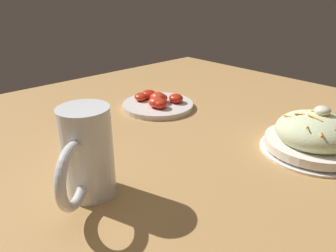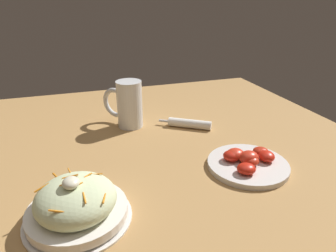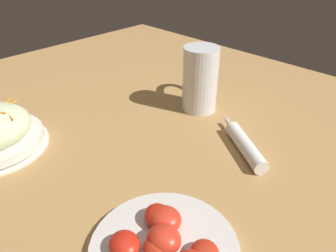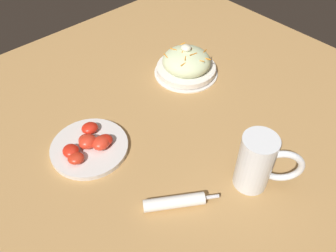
{
  "view_description": "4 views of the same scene",
  "coord_description": "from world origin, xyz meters",
  "views": [
    {
      "loc": [
        -0.47,
        -0.42,
        0.33
      ],
      "look_at": [
        -0.05,
        0.05,
        0.05
      ],
      "focal_mm": 33.11,
      "sensor_mm": 36.0,
      "label": 1
    },
    {
      "loc": [
        0.69,
        -0.16,
        0.43
      ],
      "look_at": [
        -0.06,
        0.08,
        0.07
      ],
      "focal_mm": 32.11,
      "sensor_mm": 36.0,
      "label": 2
    },
    {
      "loc": [
        0.31,
        0.46,
        0.4
      ],
      "look_at": [
        -0.07,
        0.09,
        0.07
      ],
      "focal_mm": 34.46,
      "sensor_mm": 36.0,
      "label": 3
    },
    {
      "loc": [
        -0.49,
        0.5,
        0.72
      ],
      "look_at": [
        -0.02,
        0.08,
        0.07
      ],
      "focal_mm": 36.37,
      "sensor_mm": 36.0,
      "label": 4
    }
  ],
  "objects": [
    {
      "name": "napkin_roll",
      "position": [
        -0.18,
        0.2,
        0.02
      ],
      "size": [
        0.12,
        0.16,
        0.03
      ],
      "color": "white",
      "rests_on": "ground_plane"
    },
    {
      "name": "salad_plate",
      "position": [
        0.17,
        -0.19,
        0.04
      ],
      "size": [
        0.22,
        0.22,
        0.11
      ],
      "color": "white",
      "rests_on": "ground_plane"
    },
    {
      "name": "ground_plane",
      "position": [
        0.0,
        0.0,
        0.0
      ],
      "size": [
        1.43,
        1.43,
        0.0
      ],
      "primitive_type": "plane",
      "color": "#B2844C"
    },
    {
      "name": "tomato_plate",
      "position": [
        0.1,
        0.25,
        0.02
      ],
      "size": [
        0.21,
        0.21,
        0.05
      ],
      "color": "silver",
      "rests_on": "ground_plane"
    },
    {
      "name": "beer_mug",
      "position": [
        -0.27,
        0.01,
        0.07
      ],
      "size": [
        0.14,
        0.13,
        0.16
      ],
      "color": "white",
      "rests_on": "ground_plane"
    }
  ]
}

